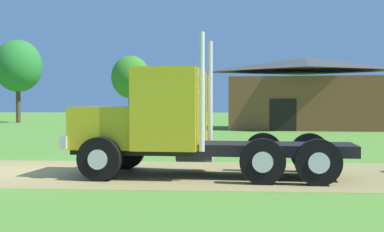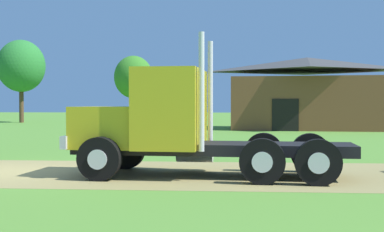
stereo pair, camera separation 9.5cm
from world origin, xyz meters
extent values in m
plane|color=#558A30|center=(0.00, 0.00, 0.00)|extent=(200.00, 200.00, 0.00)
cube|color=#92844D|center=(0.00, 0.00, 0.00)|extent=(120.00, 5.58, 0.01)
cube|color=black|center=(5.66, -0.49, 0.72)|extent=(7.13, 2.05, 0.28)
cube|color=gold|center=(2.97, -0.31, 1.25)|extent=(1.77, 2.16, 1.06)
cube|color=silver|center=(2.10, -0.25, 0.90)|extent=(0.31, 2.26, 0.32)
cube|color=gold|center=(4.57, -0.42, 1.73)|extent=(1.75, 2.45, 2.02)
cube|color=#2D3D4C|center=(3.76, -0.36, 2.14)|extent=(0.17, 1.95, 0.89)
cylinder|color=silver|center=(5.42, -1.41, 2.14)|extent=(0.14, 0.14, 2.84)
cylinder|color=silver|center=(5.55, 0.45, 2.14)|extent=(0.14, 0.14, 2.84)
cylinder|color=silver|center=(5.12, 0.57, 0.50)|extent=(1.03, 0.59, 0.52)
cylinder|color=black|center=(2.97, -1.48, 0.53)|extent=(1.08, 0.37, 1.06)
cylinder|color=silver|center=(2.95, -1.64, 0.53)|extent=(0.48, 0.07, 0.48)
cylinder|color=black|center=(3.13, 0.86, 0.53)|extent=(1.08, 0.37, 1.06)
cylinder|color=silver|center=(3.14, 1.02, 0.53)|extent=(0.48, 0.07, 0.48)
cylinder|color=black|center=(8.09, -1.84, 0.53)|extent=(1.08, 0.37, 1.06)
cylinder|color=silver|center=(8.08, -2.00, 0.53)|extent=(0.48, 0.07, 0.48)
cylinder|color=black|center=(8.25, 0.50, 0.53)|extent=(1.08, 0.37, 1.06)
cylinder|color=silver|center=(8.26, 0.66, 0.53)|extent=(0.48, 0.07, 0.48)
cylinder|color=black|center=(6.84, -1.75, 0.53)|extent=(1.08, 0.37, 1.06)
cylinder|color=silver|center=(6.83, -1.91, 0.53)|extent=(0.48, 0.07, 0.48)
cylinder|color=black|center=(7.00, 0.59, 0.53)|extent=(1.08, 0.37, 1.06)
cylinder|color=silver|center=(7.02, 0.75, 0.53)|extent=(0.48, 0.07, 0.48)
cube|color=brown|center=(11.61, 25.48, 1.89)|extent=(11.25, 7.89, 3.77)
pyramid|color=#3E3E3E|center=(11.61, 25.48, 4.79)|extent=(11.81, 8.28, 1.02)
cube|color=black|center=(9.69, 22.16, 1.10)|extent=(1.80, 0.23, 2.20)
cylinder|color=#513823|center=(-14.89, 36.74, 1.88)|extent=(0.44, 0.44, 3.75)
ellipsoid|color=#29792E|center=(-14.89, 36.74, 5.63)|extent=(4.70, 4.70, 5.17)
cylinder|color=#513823|center=(-3.51, 36.38, 1.49)|extent=(0.44, 0.44, 2.97)
ellipsoid|color=#367C23|center=(-3.51, 36.38, 4.47)|extent=(3.75, 3.75, 4.12)
camera|label=1|loc=(6.09, -13.83, 1.85)|focal=49.01mm
camera|label=2|loc=(6.18, -13.82, 1.85)|focal=49.01mm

